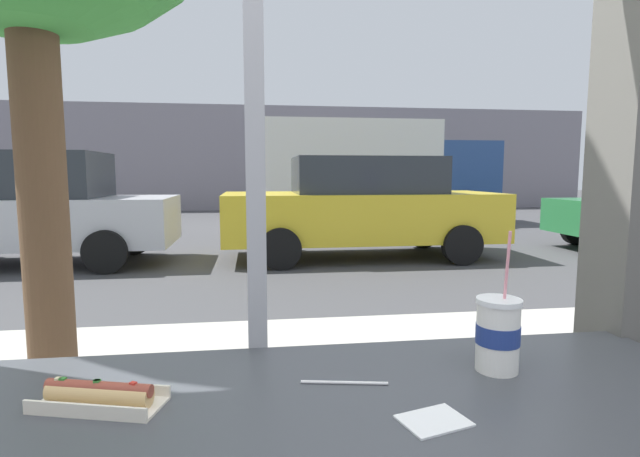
{
  "coord_description": "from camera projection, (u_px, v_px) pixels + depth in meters",
  "views": [
    {
      "loc": [
        -0.01,
        -1.2,
        1.45
      ],
      "look_at": [
        0.56,
        2.95,
        0.97
      ],
      "focal_mm": 27.18,
      "sensor_mm": 36.0,
      "label": 1
    }
  ],
  "objects": [
    {
      "name": "parked_car_yellow",
      "position": [
        362.0,
        207.0,
        8.32
      ],
      "size": [
        4.66,
        2.01,
        1.72
      ],
      "color": "gold",
      "rests_on": "ground"
    },
    {
      "name": "loose_straw",
      "position": [
        344.0,
        383.0,
        1.05
      ],
      "size": [
        0.19,
        0.04,
        0.01
      ],
      "primitive_type": "cylinder",
      "rotation": [
        0.0,
        1.57,
        -0.18
      ],
      "color": "white",
      "rests_on": "window_counter"
    },
    {
      "name": "parked_car_silver",
      "position": [
        29.0,
        209.0,
        7.6
      ],
      "size": [
        4.38,
        1.88,
        1.78
      ],
      "color": "#BCBCC1",
      "rests_on": "ground"
    },
    {
      "name": "soda_cup_left",
      "position": [
        498.0,
        333.0,
        1.12
      ],
      "size": [
        0.1,
        0.1,
        0.33
      ],
      "color": "white",
      "rests_on": "window_counter"
    },
    {
      "name": "building_facade_far",
      "position": [
        253.0,
        159.0,
        19.62
      ],
      "size": [
        28.0,
        1.2,
        4.11
      ],
      "primitive_type": "cube",
      "color": "gray",
      "rests_on": "ground"
    },
    {
      "name": "sidewalk_strip",
      "position": [
        258.0,
        402.0,
        2.91
      ],
      "size": [
        16.0,
        2.8,
        0.15
      ],
      "primitive_type": "cube",
      "color": "#B2ADA3",
      "rests_on": "ground"
    },
    {
      "name": "napkin_wrapper",
      "position": [
        434.0,
        421.0,
        0.89
      ],
      "size": [
        0.14,
        0.12,
        0.0
      ],
      "primitive_type": "cube",
      "rotation": [
        0.0,
        0.0,
        0.28
      ],
      "color": "white",
      "rests_on": "window_counter"
    },
    {
      "name": "ground_plane",
      "position": [
        255.0,
        250.0,
        9.22
      ],
      "size": [
        60.0,
        60.0,
        0.0
      ],
      "primitive_type": "plane",
      "color": "#424244"
    },
    {
      "name": "hotdog_tray_far",
      "position": [
        99.0,
        395.0,
        0.95
      ],
      "size": [
        0.27,
        0.17,
        0.05
      ],
      "color": "beige",
      "rests_on": "window_counter"
    },
    {
      "name": "box_truck",
      "position": [
        373.0,
        169.0,
        13.91
      ],
      "size": [
        6.6,
        2.44,
        2.9
      ],
      "color": "silver",
      "rests_on": "ground"
    },
    {
      "name": "window_wall",
      "position": [
        253.0,
        18.0,
        1.22
      ],
      "size": [
        2.81,
        0.2,
        2.9
      ],
      "color": "#56544F",
      "rests_on": "ground"
    }
  ]
}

